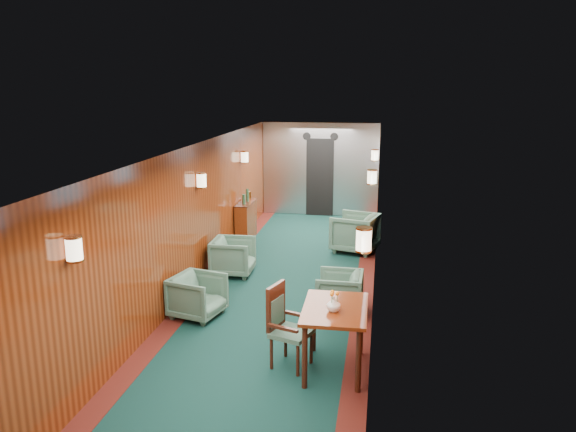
% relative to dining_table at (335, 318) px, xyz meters
% --- Properties ---
extents(room, '(12.00, 12.10, 2.40)m').
position_rel_dining_table_xyz_m(room, '(-1.08, 2.18, 0.96)').
color(room, '#0C2D27').
rests_on(room, ground).
extents(bulkhead, '(2.98, 0.17, 2.39)m').
position_rel_dining_table_xyz_m(bulkhead, '(-1.08, 8.09, 0.51)').
color(bulkhead, silver).
rests_on(bulkhead, ground).
extents(windows_right, '(0.02, 8.60, 0.80)m').
position_rel_dining_table_xyz_m(windows_right, '(0.41, 2.43, 0.77)').
color(windows_right, silver).
rests_on(windows_right, ground).
extents(wall_sconces, '(2.97, 7.97, 0.25)m').
position_rel_dining_table_xyz_m(wall_sconces, '(-1.08, 2.75, 1.11)').
color(wall_sconces, '#FFEFC6').
rests_on(wall_sconces, ground).
extents(dining_table, '(0.77, 1.09, 0.81)m').
position_rel_dining_table_xyz_m(dining_table, '(0.00, 0.00, 0.00)').
color(dining_table, '#67270D').
rests_on(dining_table, ground).
extents(side_chair, '(0.57, 0.59, 1.02)m').
position_rel_dining_table_xyz_m(side_chair, '(-0.62, 0.04, -0.12)').
color(side_chair, '#1A3E32').
rests_on(side_chair, ground).
extents(credenza, '(0.30, 0.94, 1.12)m').
position_rel_dining_table_xyz_m(credenza, '(-2.42, 5.46, -0.24)').
color(credenza, '#67270D').
rests_on(credenza, ground).
extents(flower_vase, '(0.21, 0.21, 0.17)m').
position_rel_dining_table_xyz_m(flower_vase, '(-0.01, -0.11, 0.22)').
color(flower_vase, beige).
rests_on(flower_vase, dining_table).
extents(armchair_left_near, '(0.85, 0.83, 0.64)m').
position_rel_dining_table_xyz_m(armchair_left_near, '(-2.13, 1.26, -0.36)').
color(armchair_left_near, '#1A3E32').
rests_on(armchair_left_near, ground).
extents(armchair_left_far, '(0.75, 0.73, 0.67)m').
position_rel_dining_table_xyz_m(armchair_left_far, '(-2.10, 3.16, -0.34)').
color(armchair_left_far, '#1A3E32').
rests_on(armchair_left_far, ground).
extents(armchair_right_near, '(0.70, 0.68, 0.63)m').
position_rel_dining_table_xyz_m(armchair_right_near, '(-0.08, 1.77, -0.37)').
color(armchair_right_near, '#1A3E32').
rests_on(armchair_right_near, ground).
extents(armchair_right_far, '(1.06, 1.05, 0.79)m').
position_rel_dining_table_xyz_m(armchair_right_far, '(-0.01, 4.95, -0.28)').
color(armchair_right_far, '#1A3E32').
rests_on(armchair_right_far, ground).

